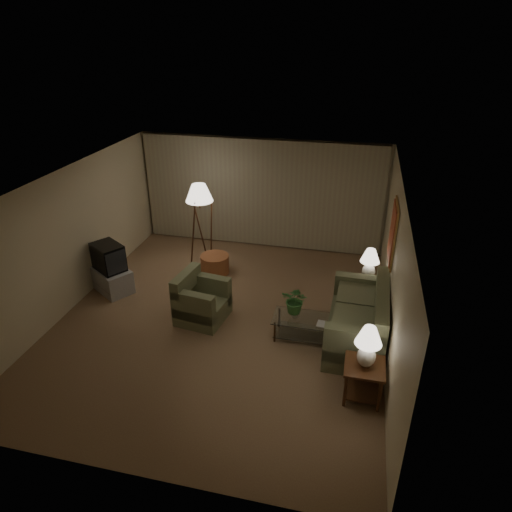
{
  "coord_description": "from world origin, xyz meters",
  "views": [
    {
      "loc": [
        2.28,
        -6.89,
        5.02
      ],
      "look_at": [
        0.54,
        0.6,
        1.12
      ],
      "focal_mm": 32.0,
      "sensor_mm": 36.0,
      "label": 1
    }
  ],
  "objects_px": {
    "table_lamp_far": "(370,262)",
    "crt_tv": "(108,257)",
    "side_table_near": "(364,375)",
    "floor_lamp": "(201,222)",
    "vase": "(295,314)",
    "sofa": "(357,321)",
    "tv_cabinet": "(112,280)",
    "ottoman": "(215,264)",
    "side_table_far": "(366,288)",
    "armchair": "(202,302)",
    "table_lamp_near": "(368,344)",
    "coffee_table": "(303,325)"
  },
  "relations": [
    {
      "from": "armchair",
      "to": "crt_tv",
      "type": "xyz_separation_m",
      "value": [
        -2.2,
        0.57,
        0.41
      ]
    },
    {
      "from": "side_table_far",
      "to": "tv_cabinet",
      "type": "height_order",
      "value": "side_table_far"
    },
    {
      "from": "floor_lamp",
      "to": "ottoman",
      "type": "xyz_separation_m",
      "value": [
        0.45,
        -0.47,
        -0.78
      ]
    },
    {
      "from": "crt_tv",
      "to": "floor_lamp",
      "type": "distance_m",
      "value": 2.22
    },
    {
      "from": "side_table_far",
      "to": "vase",
      "type": "height_order",
      "value": "side_table_far"
    },
    {
      "from": "side_table_far",
      "to": "floor_lamp",
      "type": "distance_m",
      "value": 3.98
    },
    {
      "from": "crt_tv",
      "to": "table_lamp_near",
      "type": "bearing_deg",
      "value": 11.98
    },
    {
      "from": "side_table_far",
      "to": "vase",
      "type": "xyz_separation_m",
      "value": [
        -1.21,
        -1.35,
        0.1
      ]
    },
    {
      "from": "crt_tv",
      "to": "floor_lamp",
      "type": "bearing_deg",
      "value": 82.92
    },
    {
      "from": "ottoman",
      "to": "tv_cabinet",
      "type": "bearing_deg",
      "value": -146.86
    },
    {
      "from": "table_lamp_far",
      "to": "armchair",
      "type": "bearing_deg",
      "value": -158.45
    },
    {
      "from": "table_lamp_near",
      "to": "table_lamp_far",
      "type": "height_order",
      "value": "table_lamp_near"
    },
    {
      "from": "tv_cabinet",
      "to": "table_lamp_far",
      "type": "bearing_deg",
      "value": 39.62
    },
    {
      "from": "table_lamp_near",
      "to": "ottoman",
      "type": "xyz_separation_m",
      "value": [
        -3.33,
        3.21,
        -0.78
      ]
    },
    {
      "from": "sofa",
      "to": "table_lamp_far",
      "type": "relative_size",
      "value": 3.06
    },
    {
      "from": "table_lamp_near",
      "to": "side_table_near",
      "type": "bearing_deg",
      "value": -18.43
    },
    {
      "from": "table_lamp_far",
      "to": "coffee_table",
      "type": "bearing_deg",
      "value": -128.25
    },
    {
      "from": "sofa",
      "to": "tv_cabinet",
      "type": "bearing_deg",
      "value": -95.65
    },
    {
      "from": "side_table_far",
      "to": "coffee_table",
      "type": "bearing_deg",
      "value": -128.25
    },
    {
      "from": "sofa",
      "to": "vase",
      "type": "relative_size",
      "value": 13.64
    },
    {
      "from": "table_lamp_far",
      "to": "coffee_table",
      "type": "height_order",
      "value": "table_lamp_far"
    },
    {
      "from": "armchair",
      "to": "side_table_near",
      "type": "bearing_deg",
      "value": -107.31
    },
    {
      "from": "armchair",
      "to": "coffee_table",
      "type": "distance_m",
      "value": 1.94
    },
    {
      "from": "floor_lamp",
      "to": "vase",
      "type": "bearing_deg",
      "value": -43.4
    },
    {
      "from": "table_lamp_near",
      "to": "tv_cabinet",
      "type": "height_order",
      "value": "table_lamp_near"
    },
    {
      "from": "tv_cabinet",
      "to": "coffee_table",
      "type": "bearing_deg",
      "value": 22.79
    },
    {
      "from": "sofa",
      "to": "side_table_far",
      "type": "relative_size",
      "value": 3.27
    },
    {
      "from": "crt_tv",
      "to": "vase",
      "type": "height_order",
      "value": "crt_tv"
    },
    {
      "from": "side_table_near",
      "to": "tv_cabinet",
      "type": "relative_size",
      "value": 0.58
    },
    {
      "from": "sofa",
      "to": "ottoman",
      "type": "bearing_deg",
      "value": -118.77
    },
    {
      "from": "side_table_far",
      "to": "table_lamp_near",
      "type": "distance_m",
      "value": 2.67
    },
    {
      "from": "armchair",
      "to": "table_lamp_near",
      "type": "relative_size",
      "value": 1.66
    },
    {
      "from": "crt_tv",
      "to": "ottoman",
      "type": "height_order",
      "value": "crt_tv"
    },
    {
      "from": "sofa",
      "to": "crt_tv",
      "type": "relative_size",
      "value": 2.45
    },
    {
      "from": "side_table_near",
      "to": "table_lamp_far",
      "type": "bearing_deg",
      "value": 90.0
    },
    {
      "from": "crt_tv",
      "to": "floor_lamp",
      "type": "height_order",
      "value": "floor_lamp"
    },
    {
      "from": "vase",
      "to": "table_lamp_far",
      "type": "bearing_deg",
      "value": 48.03
    },
    {
      "from": "tv_cabinet",
      "to": "vase",
      "type": "height_order",
      "value": "vase"
    },
    {
      "from": "ottoman",
      "to": "sofa",
      "type": "bearing_deg",
      "value": -30.32
    },
    {
      "from": "side_table_far",
      "to": "ottoman",
      "type": "height_order",
      "value": "side_table_far"
    },
    {
      "from": "side_table_far",
      "to": "tv_cabinet",
      "type": "relative_size",
      "value": 0.58
    },
    {
      "from": "table_lamp_near",
      "to": "coffee_table",
      "type": "height_order",
      "value": "table_lamp_near"
    },
    {
      "from": "crt_tv",
      "to": "ottoman",
      "type": "relative_size",
      "value": 1.26
    },
    {
      "from": "armchair",
      "to": "floor_lamp",
      "type": "xyz_separation_m",
      "value": [
        -0.79,
        2.26,
        0.62
      ]
    },
    {
      "from": "table_lamp_far",
      "to": "crt_tv",
      "type": "relative_size",
      "value": 0.8
    },
    {
      "from": "floor_lamp",
      "to": "ottoman",
      "type": "distance_m",
      "value": 1.02
    },
    {
      "from": "armchair",
      "to": "floor_lamp",
      "type": "height_order",
      "value": "floor_lamp"
    },
    {
      "from": "coffee_table",
      "to": "tv_cabinet",
      "type": "bearing_deg",
      "value": 169.88
    },
    {
      "from": "sofa",
      "to": "coffee_table",
      "type": "height_order",
      "value": "sofa"
    },
    {
      "from": "table_lamp_far",
      "to": "tv_cabinet",
      "type": "relative_size",
      "value": 0.61
    }
  ]
}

